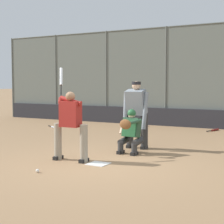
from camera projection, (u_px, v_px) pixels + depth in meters
ground_plane at (98, 164)px, 8.05m from camera, size 160.00×160.00×0.00m
home_plate_marker at (98, 164)px, 8.05m from camera, size 0.43×0.43×0.01m
backstop_fence at (200, 74)px, 14.57m from camera, size 19.67×0.08×4.03m
padding_wall at (198, 119)px, 14.61m from camera, size 19.20×0.18×0.72m
bleachers_beyond at (141, 108)px, 18.64m from camera, size 13.72×2.50×1.48m
batter_at_plate at (70, 123)px, 8.33m from camera, size 1.01×0.59×2.11m
catcher_behind_plate at (130, 131)px, 9.22m from camera, size 0.58×0.68×1.10m
umpire_home at (136, 112)px, 9.89m from camera, size 0.73×0.44×1.79m
spare_bat_by_padding at (53, 127)px, 14.52m from camera, size 0.79×0.55×0.07m
spare_bat_third_base_side at (214, 130)px, 13.63m from camera, size 0.26×0.82×0.07m
fielding_glove_on_dirt at (144, 125)px, 15.14m from camera, size 0.28×0.21×0.10m
baseball_loose at (38, 171)px, 7.27m from camera, size 0.07×0.07×0.07m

